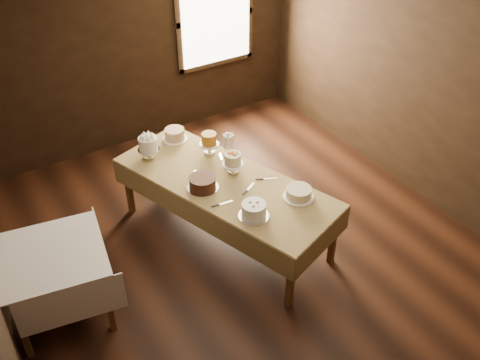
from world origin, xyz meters
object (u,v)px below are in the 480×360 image
Objects in this scene: side_table at (53,261)px; cake_chocolate at (203,183)px; cake_server_a at (251,186)px; cake_server_e at (226,202)px; cake_server_c at (200,172)px; display_table at (225,185)px; cake_swirl at (254,211)px; flower_vase at (229,154)px; cake_speckled at (175,135)px; cake_cream at (299,193)px; cake_server_d at (221,157)px; cake_flowers at (233,164)px; cake_server_b at (270,178)px; cake_caramel at (209,144)px; cake_meringue at (149,148)px.

side_table is 3.08× the size of cake_chocolate.
cake_server_e is (-0.36, -0.10, 0.00)m from cake_server_a.
cake_chocolate is 1.48× the size of cake_server_c.
display_table is 0.68m from cake_swirl.
cake_server_c is 0.42m from flower_vase.
cake_server_a is 0.59m from flower_vase.
cake_speckled is (1.86, 1.20, 0.15)m from side_table.
cake_chocolate is at bearing 138.78° from cake_cream.
cake_server_d is 0.85m from cake_server_e.
cake_flowers is at bearing 11.26° from cake_chocolate.
side_table is at bearing 164.50° from cake_swirl.
cake_server_e is at bearing -118.14° from display_table.
cake_server_d is at bearing 14.92° from side_table.
cake_server_b is at bearing -19.41° from cake_chocolate.
cake_server_d is at bearing -67.10° from cake_caramel.
cake_cream reaches higher than cake_server_a.
cake_speckled is at bearing 44.43° from cake_server_d.
cake_speckled is (0.42, 0.19, -0.06)m from cake_meringue.
cake_server_e is at bearing -76.93° from cake_chocolate.
side_table is 4.57× the size of cake_server_d.
cake_meringue is 1.14× the size of cake_server_b.
display_table is at bearing 174.73° from cake_server_d.
side_table is 1.96m from cake_swirl.
cake_server_e is (-0.03, -0.62, 0.00)m from cake_server_c.
cake_speckled is 1.22× the size of cake_flowers.
cake_server_c is (-0.32, 0.18, -0.10)m from cake_flowers.
cake_speckled reaches higher than cake_chocolate.
cake_server_e is at bearing 137.40° from cake_server_c.
cake_speckled is 0.52m from cake_caramel.
cake_server_c is 1.89× the size of flower_vase.
cake_flowers is 1.03× the size of cake_server_d.
display_table is 10.21× the size of cake_caramel.
cake_server_a is at bearing -152.28° from cake_server_b.
cake_server_d is at bearing 125.90° from flower_vase.
cake_caramel reaches higher than flower_vase.
cake_chocolate is at bearing -74.12° from cake_meringue.
cake_swirl reaches higher than cake_server_b.
cake_cream is 0.43m from cake_server_b.
side_table is 4.10× the size of cake_caramel.
cake_chocolate is 1.48× the size of cake_server_d.
cake_cream is 1.37× the size of cake_server_e.
cake_flowers is 0.77× the size of cake_swirl.
cake_flowers reaches higher than cake_server_b.
cake_server_d is (0.46, 0.41, -0.06)m from cake_chocolate.
cake_server_c is at bearing -134.37° from cake_caramel.
cake_server_d is at bearing -108.28° from cake_server_c.
flower_vase is at bearing 63.12° from cake_server_e.
cake_cream is (0.77, -0.67, -0.01)m from cake_chocolate.
cake_server_c is at bearing 93.15° from cake_server_e.
cake_server_d is 1.89× the size of flower_vase.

